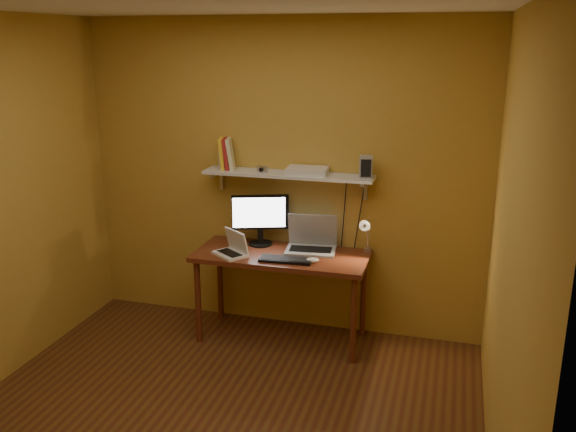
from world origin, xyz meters
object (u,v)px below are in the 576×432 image
(monitor, at_px, (260,217))
(speaker_right, at_px, (366,167))
(netbook, at_px, (233,248))
(laptop, at_px, (311,241))
(desk, at_px, (282,264))
(router, at_px, (307,171))
(keyboard, at_px, (286,260))
(speaker_left, at_px, (225,159))
(mouse, at_px, (313,260))
(desk_lamp, at_px, (366,231))
(shelf_camera, at_px, (262,169))
(wall_shelf, at_px, (288,175))

(monitor, xyz_separation_m, speaker_right, (0.86, 0.00, 0.47))
(netbook, bearing_deg, laptop, 61.37)
(desk, xyz_separation_m, router, (0.16, 0.19, 0.74))
(monitor, height_order, keyboard, monitor)
(monitor, xyz_separation_m, netbook, (-0.13, -0.30, -0.19))
(desk, distance_m, laptop, 0.31)
(laptop, bearing_deg, router, 138.10)
(monitor, bearing_deg, keyboard, -65.97)
(laptop, distance_m, speaker_left, 0.99)
(laptop, distance_m, mouse, 0.30)
(desk_lamp, bearing_deg, speaker_left, 176.48)
(keyboard, bearing_deg, speaker_right, 28.27)
(router, bearing_deg, shelf_camera, -171.96)
(keyboard, xyz_separation_m, mouse, (0.21, 0.03, 0.01))
(shelf_camera, bearing_deg, laptop, 2.23)
(keyboard, bearing_deg, speaker_left, 146.94)
(speaker_left, xyz_separation_m, router, (0.70, -0.01, -0.06))
(desk, xyz_separation_m, shelf_camera, (-0.20, 0.14, 0.74))
(netbook, relative_size, speaker_left, 1.84)
(monitor, distance_m, speaker_right, 0.99)
(keyboard, distance_m, shelf_camera, 0.76)
(desk, relative_size, router, 4.33)
(speaker_left, bearing_deg, laptop, -20.30)
(desk, xyz_separation_m, wall_shelf, (-0.00, 0.19, 0.69))
(desk, bearing_deg, laptop, 36.98)
(router, bearing_deg, speaker_right, -2.00)
(wall_shelf, relative_size, monitor, 3.07)
(shelf_camera, bearing_deg, mouse, -28.93)
(wall_shelf, xyz_separation_m, shelf_camera, (-0.20, -0.05, 0.04))
(mouse, xyz_separation_m, shelf_camera, (-0.49, 0.27, 0.63))
(desk, bearing_deg, desk_lamp, 10.81)
(speaker_right, bearing_deg, netbook, -174.80)
(laptop, relative_size, shelf_camera, 4.36)
(netbook, distance_m, shelf_camera, 0.68)
(desk_lamp, relative_size, speaker_left, 2.11)
(laptop, bearing_deg, speaker_left, 170.63)
(speaker_right, bearing_deg, speaker_left, 167.26)
(desk_lamp, height_order, shelf_camera, shelf_camera)
(desk, xyz_separation_m, laptop, (0.21, 0.16, 0.16))
(speaker_left, bearing_deg, desk_lamp, -20.62)
(mouse, bearing_deg, shelf_camera, 133.37)
(monitor, relative_size, shelf_camera, 4.64)
(speaker_right, height_order, shelf_camera, speaker_right)
(netbook, relative_size, shelf_camera, 3.33)
(router, bearing_deg, mouse, -68.35)
(mouse, relative_size, speaker_right, 0.59)
(desk, distance_m, mouse, 0.33)
(wall_shelf, bearing_deg, speaker_left, 179.36)
(keyboard, distance_m, speaker_left, 1.01)
(desk, relative_size, wall_shelf, 1.00)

